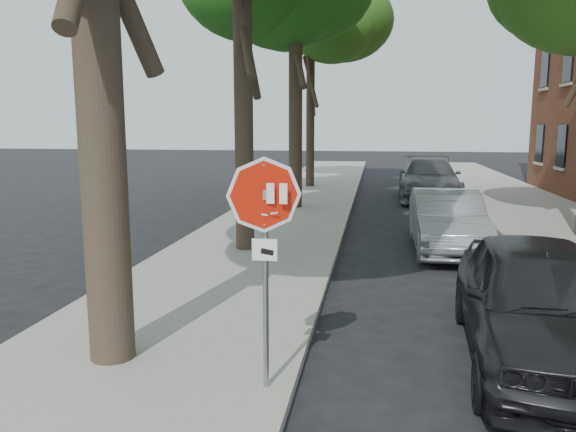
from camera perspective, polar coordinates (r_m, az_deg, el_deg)
name	(u,v)px	position (r m, az deg, el deg)	size (l,w,h in m)	color
ground	(328,401)	(6.64, 4.04, -18.21)	(120.00, 120.00, 0.00)	black
sidewalk_left	(284,217)	(18.37, -0.46, -0.12)	(4.00, 55.00, 0.12)	gray
sidewalk_right	(559,224)	(18.95, 25.81, -0.76)	(4.00, 55.00, 0.12)	gray
curb_left	(346,219)	(18.15, 5.94, -0.26)	(0.12, 55.00, 0.13)	#9E9384
curb_right	(489,222)	(18.45, 19.71, -0.61)	(0.12, 55.00, 0.13)	#9E9384
stop_sign	(265,229)	(6.07, -2.37, -1.31)	(0.76, 0.34, 2.61)	gray
tree_far	(311,34)	(27.49, 2.32, 17.98)	(5.29, 4.91, 9.33)	black
car_a	(540,302)	(8.00, 24.20, -7.94)	(1.91, 4.74, 1.61)	black
car_b	(447,221)	(14.17, 15.83, -0.52)	(1.56, 4.46, 1.47)	#93959A
car_c	(429,179)	(23.74, 14.11, 3.67)	(2.38, 5.86, 1.70)	#494A4E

